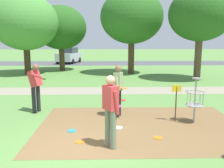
# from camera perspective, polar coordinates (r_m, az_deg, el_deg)

# --- Properties ---
(ground_plane) EXTENTS (160.00, 160.00, 0.00)m
(ground_plane) POSITION_cam_1_polar(r_m,az_deg,el_deg) (5.60, -8.15, -15.99)
(ground_plane) COLOR #5B8942
(dirt_tee_pad) EXTENTS (6.04, 4.03, 0.01)m
(dirt_tee_pad) POSITION_cam_1_polar(r_m,az_deg,el_deg) (7.20, 7.11, -9.90)
(dirt_tee_pad) COLOR brown
(dirt_tee_pad) RESTS_ON ground
(disc_golf_basket) EXTENTS (0.98, 0.58, 1.39)m
(disc_golf_basket) POSITION_cam_1_polar(r_m,az_deg,el_deg) (7.66, 18.83, -3.28)
(disc_golf_basket) COLOR #9E9EA3
(disc_golf_basket) RESTS_ON ground
(player_foreground_watching) EXTENTS (0.87, 0.90, 1.71)m
(player_foreground_watching) POSITION_cam_1_polar(r_m,az_deg,el_deg) (8.68, -17.83, -0.16)
(player_foreground_watching) COLOR #232328
(player_foreground_watching) RESTS_ON ground
(player_throwing) EXTENTS (0.44, 0.50, 1.71)m
(player_throwing) POSITION_cam_1_polar(r_m,az_deg,el_deg) (7.78, 1.51, -0.95)
(player_throwing) COLOR #232328
(player_throwing) RESTS_ON ground
(player_waiting_left) EXTENTS (0.45, 0.48, 1.71)m
(player_waiting_left) POSITION_cam_1_polar(r_m,az_deg,el_deg) (5.47, -0.33, -5.64)
(player_waiting_left) COLOR slate
(player_waiting_left) RESTS_ON ground
(frisbee_near_basket) EXTENTS (0.23, 0.23, 0.02)m
(frisbee_near_basket) POSITION_cam_1_polar(r_m,az_deg,el_deg) (6.84, -9.65, -11.00)
(frisbee_near_basket) COLOR #1E93DB
(frisbee_near_basket) RESTS_ON ground
(frisbee_mid_grass) EXTENTS (0.23, 0.23, 0.02)m
(frisbee_mid_grass) POSITION_cam_1_polar(r_m,az_deg,el_deg) (6.40, 10.94, -12.54)
(frisbee_mid_grass) COLOR orange
(frisbee_mid_grass) RESTS_ON ground
(frisbee_far_left) EXTENTS (0.23, 0.23, 0.02)m
(frisbee_far_left) POSITION_cam_1_polar(r_m,az_deg,el_deg) (6.10, -7.69, -13.61)
(frisbee_far_left) COLOR orange
(frisbee_far_left) RESTS_ON ground
(frisbee_far_right) EXTENTS (0.26, 0.26, 0.02)m
(frisbee_far_right) POSITION_cam_1_polar(r_m,az_deg,el_deg) (6.98, 1.47, -10.41)
(frisbee_far_right) COLOR white
(frisbee_far_right) RESTS_ON ground
(frisbee_scattered_a) EXTENTS (0.25, 0.25, 0.02)m
(frisbee_scattered_a) POSITION_cam_1_polar(r_m,az_deg,el_deg) (10.13, 2.62, -3.92)
(frisbee_scattered_a) COLOR red
(frisbee_scattered_a) RESTS_ON ground
(tree_near_left) EXTENTS (4.03, 4.03, 5.92)m
(tree_near_left) POSITION_cam_1_polar(r_m,az_deg,el_deg) (16.63, 20.46, 15.36)
(tree_near_left) COLOR brown
(tree_near_left) RESTS_ON ground
(tree_near_right) EXTENTS (4.78, 4.78, 6.37)m
(tree_near_right) POSITION_cam_1_polar(r_m,az_deg,el_deg) (18.81, 4.74, 15.68)
(tree_near_right) COLOR #4C3823
(tree_near_right) RESTS_ON ground
(tree_mid_left) EXTENTS (4.34, 4.34, 5.51)m
(tree_mid_left) POSITION_cam_1_polar(r_m,az_deg,el_deg) (21.24, -12.15, 13.02)
(tree_mid_left) COLOR #4C3823
(tree_mid_left) RESTS_ON ground
(tree_mid_right) EXTENTS (4.91, 4.91, 6.01)m
(tree_mid_right) POSITION_cam_1_polar(r_m,az_deg,el_deg) (19.44, -20.11, 13.72)
(tree_mid_right) COLOR #422D1E
(tree_mid_right) RESTS_ON ground
(parking_lot_strip) EXTENTS (36.00, 6.00, 0.01)m
(parking_lot_strip) POSITION_cam_1_polar(r_m,az_deg,el_deg) (28.32, -2.71, 5.03)
(parking_lot_strip) COLOR #4C4C51
(parking_lot_strip) RESTS_ON ground
(parked_car_leftmost) EXTENTS (2.57, 4.47, 1.84)m
(parked_car_leftmost) POSITION_cam_1_polar(r_m,az_deg,el_deg) (28.67, -10.28, 6.78)
(parked_car_leftmost) COLOR #B2B7BC
(parked_car_leftmost) RESTS_ON ground
(gravel_path) EXTENTS (40.00, 1.86, 0.00)m
(gravel_path) POSITION_cam_1_polar(r_m,az_deg,el_deg) (12.20, -4.39, -1.58)
(gravel_path) COLOR gray
(gravel_path) RESTS_ON ground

